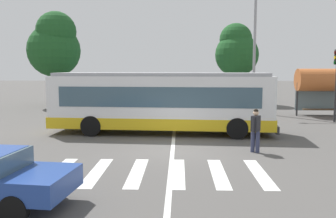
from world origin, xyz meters
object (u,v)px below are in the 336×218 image
(pedestrian_crossing_street, at_px, (256,128))
(background_tree_left, at_px, (55,45))
(parked_car_blue, at_px, (146,98))
(bus_stop_shelter, at_px, (330,81))
(parked_car_teal, at_px, (114,98))
(twin_arm_street_lamp, at_px, (255,35))
(city_transit_bus, at_px, (161,102))
(parked_car_black, at_px, (179,98))
(background_tree_right, at_px, (236,50))
(parked_car_silver, at_px, (211,99))

(pedestrian_crossing_street, distance_m, background_tree_left, 22.22)
(parked_car_blue, xyz_separation_m, bus_stop_shelter, (13.11, -4.86, 1.65))
(parked_car_teal, distance_m, twin_arm_street_lamp, 12.36)
(background_tree_left, bearing_deg, city_transit_bus, -52.91)
(parked_car_black, distance_m, background_tree_right, 7.61)
(city_transit_bus, xyz_separation_m, background_tree_right, (6.11, 15.74, 3.30))
(parked_car_teal, bearing_deg, city_transit_bus, -69.15)
(bus_stop_shelter, bearing_deg, twin_arm_street_lamp, 162.14)
(pedestrian_crossing_street, distance_m, parked_car_black, 16.47)
(parked_car_silver, relative_size, twin_arm_street_lamp, 0.50)
(city_transit_bus, relative_size, bus_stop_shelter, 2.52)
(parked_car_black, xyz_separation_m, bus_stop_shelter, (10.32, -4.95, 1.65))
(parked_car_silver, bearing_deg, bus_stop_shelter, -33.03)
(city_transit_bus, bearing_deg, twin_arm_street_lamp, 53.88)
(city_transit_bus, height_order, background_tree_left, background_tree_left)
(parked_car_teal, relative_size, parked_car_blue, 1.00)
(bus_stop_shelter, distance_m, twin_arm_street_lamp, 6.06)
(parked_car_blue, xyz_separation_m, parked_car_black, (2.78, 0.08, 0.00))
(city_transit_bus, height_order, pedestrian_crossing_street, city_transit_bus)
(twin_arm_street_lamp, bearing_deg, parked_car_silver, 129.17)
(parked_car_silver, bearing_deg, twin_arm_street_lamp, -50.83)
(city_transit_bus, xyz_separation_m, parked_car_blue, (-1.90, 11.97, -0.82))
(pedestrian_crossing_street, xyz_separation_m, background_tree_right, (2.23, 19.88, 3.92))
(parked_car_silver, relative_size, background_tree_left, 0.57)
(pedestrian_crossing_street, bearing_deg, parked_car_blue, 109.75)
(parked_car_teal, bearing_deg, background_tree_right, 19.69)
(bus_stop_shelter, relative_size, background_tree_right, 0.61)
(parked_car_blue, distance_m, background_tree_right, 9.77)
(parked_car_teal, height_order, background_tree_left, background_tree_left)
(parked_car_silver, height_order, background_tree_right, background_tree_right)
(parked_car_teal, bearing_deg, bus_stop_shelter, -17.01)
(city_transit_bus, bearing_deg, parked_car_silver, 73.58)
(parked_car_teal, bearing_deg, background_tree_left, 169.57)
(parked_car_blue, relative_size, twin_arm_street_lamp, 0.50)
(bus_stop_shelter, xyz_separation_m, background_tree_right, (-5.09, 8.63, 2.47))
(parked_car_teal, height_order, parked_car_blue, same)
(parked_car_black, relative_size, background_tree_right, 0.63)
(background_tree_left, bearing_deg, parked_car_teal, -10.43)
(parked_car_blue, relative_size, parked_car_black, 0.98)
(city_transit_bus, height_order, parked_car_silver, city_transit_bus)
(twin_arm_street_lamp, relative_size, background_tree_left, 1.14)
(parked_car_blue, bearing_deg, parked_car_silver, 1.15)
(parked_car_blue, bearing_deg, background_tree_left, 173.36)
(pedestrian_crossing_street, xyz_separation_m, parked_car_black, (-3.00, 16.19, -0.20))
(parked_car_silver, distance_m, background_tree_right, 6.08)
(city_transit_bus, bearing_deg, parked_car_teal, 110.85)
(pedestrian_crossing_street, xyz_separation_m, parked_car_teal, (-8.43, 16.07, -0.20))
(parked_car_teal, relative_size, background_tree_right, 0.61)
(twin_arm_street_lamp, height_order, background_tree_left, twin_arm_street_lamp)
(pedestrian_crossing_street, distance_m, bus_stop_shelter, 13.50)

